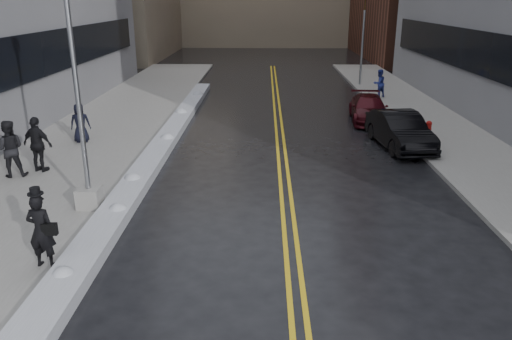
{
  "coord_description": "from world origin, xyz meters",
  "views": [
    {
      "loc": [
        1.81,
        -11.39,
        5.99
      ],
      "look_at": [
        1.56,
        2.1,
        1.3
      ],
      "focal_mm": 35.0,
      "sensor_mm": 36.0,
      "label": 1
    }
  ],
  "objects_px": {
    "traffic_signal": "(363,37)",
    "car_black": "(400,130)",
    "pedestrian_b": "(10,149)",
    "car_maroon": "(369,109)",
    "pedestrian_c": "(80,123)",
    "pedestrian_east": "(379,83)",
    "pedestrian_d": "(38,145)",
    "pedestrian_fedora": "(41,231)",
    "fire_hydrant": "(428,128)",
    "lamppost": "(81,128)"
  },
  "relations": [
    {
      "from": "car_maroon",
      "to": "lamppost",
      "type": "bearing_deg",
      "value": -127.13
    },
    {
      "from": "fire_hydrant",
      "to": "pedestrian_east",
      "type": "xyz_separation_m",
      "value": [
        -0.21,
        9.27,
        0.45
      ]
    },
    {
      "from": "pedestrian_east",
      "to": "car_black",
      "type": "height_order",
      "value": "pedestrian_east"
    },
    {
      "from": "traffic_signal",
      "to": "pedestrian_b",
      "type": "bearing_deg",
      "value": -128.37
    },
    {
      "from": "lamppost",
      "to": "pedestrian_east",
      "type": "height_order",
      "value": "lamppost"
    },
    {
      "from": "pedestrian_d",
      "to": "pedestrian_east",
      "type": "distance_m",
      "value": 20.52
    },
    {
      "from": "traffic_signal",
      "to": "pedestrian_c",
      "type": "height_order",
      "value": "traffic_signal"
    },
    {
      "from": "pedestrian_fedora",
      "to": "pedestrian_east",
      "type": "distance_m",
      "value": 23.88
    },
    {
      "from": "traffic_signal",
      "to": "pedestrian_d",
      "type": "bearing_deg",
      "value": -127.76
    },
    {
      "from": "fire_hydrant",
      "to": "pedestrian_d",
      "type": "distance_m",
      "value": 15.87
    },
    {
      "from": "fire_hydrant",
      "to": "pedestrian_b",
      "type": "distance_m",
      "value": 16.74
    },
    {
      "from": "fire_hydrant",
      "to": "pedestrian_fedora",
      "type": "bearing_deg",
      "value": -137.01
    },
    {
      "from": "car_maroon",
      "to": "pedestrian_c",
      "type": "bearing_deg",
      "value": -155.59
    },
    {
      "from": "lamppost",
      "to": "pedestrian_c",
      "type": "bearing_deg",
      "value": 111.06
    },
    {
      "from": "lamppost",
      "to": "pedestrian_east",
      "type": "relative_size",
      "value": 4.51
    },
    {
      "from": "lamppost",
      "to": "pedestrian_c",
      "type": "relative_size",
      "value": 4.58
    },
    {
      "from": "fire_hydrant",
      "to": "car_maroon",
      "type": "xyz_separation_m",
      "value": [
        -1.92,
        3.59,
        0.09
      ]
    },
    {
      "from": "traffic_signal",
      "to": "pedestrian_c",
      "type": "distance_m",
      "value": 21.03
    },
    {
      "from": "pedestrian_fedora",
      "to": "pedestrian_d",
      "type": "xyz_separation_m",
      "value": [
        -2.9,
        6.53,
        0.1
      ]
    },
    {
      "from": "car_black",
      "to": "car_maroon",
      "type": "height_order",
      "value": "car_black"
    },
    {
      "from": "lamppost",
      "to": "pedestrian_fedora",
      "type": "height_order",
      "value": "lamppost"
    },
    {
      "from": "fire_hydrant",
      "to": "car_black",
      "type": "relative_size",
      "value": 0.16
    },
    {
      "from": "traffic_signal",
      "to": "pedestrian_c",
      "type": "bearing_deg",
      "value": -133.81
    },
    {
      "from": "pedestrian_c",
      "to": "pedestrian_d",
      "type": "distance_m",
      "value": 3.77
    },
    {
      "from": "fire_hydrant",
      "to": "traffic_signal",
      "type": "relative_size",
      "value": 0.12
    },
    {
      "from": "fire_hydrant",
      "to": "pedestrian_c",
      "type": "xyz_separation_m",
      "value": [
        -14.97,
        -1.08,
        0.43
      ]
    },
    {
      "from": "pedestrian_fedora",
      "to": "pedestrian_b",
      "type": "distance_m",
      "value": 7.02
    },
    {
      "from": "traffic_signal",
      "to": "pedestrian_c",
      "type": "xyz_separation_m",
      "value": [
        -14.47,
        -15.08,
        -2.42
      ]
    },
    {
      "from": "pedestrian_fedora",
      "to": "traffic_signal",
      "type": "bearing_deg",
      "value": -109.19
    },
    {
      "from": "pedestrian_d",
      "to": "pedestrian_east",
      "type": "height_order",
      "value": "pedestrian_d"
    },
    {
      "from": "fire_hydrant",
      "to": "pedestrian_c",
      "type": "bearing_deg",
      "value": -175.88
    },
    {
      "from": "pedestrian_b",
      "to": "pedestrian_east",
      "type": "xyz_separation_m",
      "value": [
        15.63,
        14.65,
        -0.13
      ]
    },
    {
      "from": "car_black",
      "to": "car_maroon",
      "type": "xyz_separation_m",
      "value": [
        -0.35,
        4.76,
        -0.11
      ]
    },
    {
      "from": "pedestrian_c",
      "to": "fire_hydrant",
      "type": "bearing_deg",
      "value": 171.19
    },
    {
      "from": "pedestrian_fedora",
      "to": "car_maroon",
      "type": "bearing_deg",
      "value": -118.92
    },
    {
      "from": "fire_hydrant",
      "to": "car_maroon",
      "type": "relative_size",
      "value": 0.17
    },
    {
      "from": "pedestrian_fedora",
      "to": "car_black",
      "type": "height_order",
      "value": "pedestrian_fedora"
    },
    {
      "from": "car_maroon",
      "to": "pedestrian_fedora",
      "type": "bearing_deg",
      "value": -119.78
    },
    {
      "from": "pedestrian_d",
      "to": "car_maroon",
      "type": "bearing_deg",
      "value": -130.33
    },
    {
      "from": "pedestrian_b",
      "to": "pedestrian_d",
      "type": "bearing_deg",
      "value": -162.53
    },
    {
      "from": "pedestrian_fedora",
      "to": "pedestrian_east",
      "type": "height_order",
      "value": "pedestrian_fedora"
    },
    {
      "from": "pedestrian_fedora",
      "to": "pedestrian_d",
      "type": "distance_m",
      "value": 7.14
    },
    {
      "from": "fire_hydrant",
      "to": "car_black",
      "type": "height_order",
      "value": "car_black"
    },
    {
      "from": "fire_hydrant",
      "to": "pedestrian_c",
      "type": "height_order",
      "value": "pedestrian_c"
    },
    {
      "from": "lamppost",
      "to": "traffic_signal",
      "type": "height_order",
      "value": "lamppost"
    },
    {
      "from": "traffic_signal",
      "to": "pedestrian_east",
      "type": "relative_size",
      "value": 3.55
    },
    {
      "from": "pedestrian_c",
      "to": "pedestrian_d",
      "type": "bearing_deg",
      "value": 75.04
    },
    {
      "from": "lamppost",
      "to": "car_black",
      "type": "height_order",
      "value": "lamppost"
    },
    {
      "from": "traffic_signal",
      "to": "car_black",
      "type": "height_order",
      "value": "traffic_signal"
    },
    {
      "from": "pedestrian_fedora",
      "to": "lamppost",
      "type": "bearing_deg",
      "value": -82.73
    }
  ]
}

